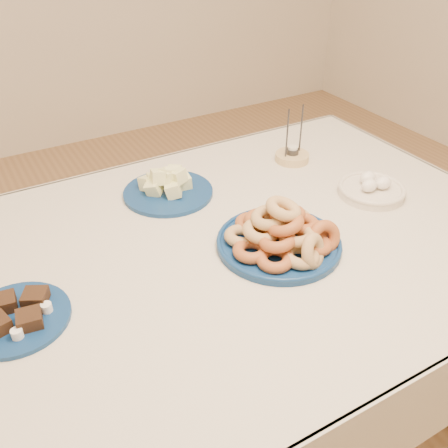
{
  "coord_description": "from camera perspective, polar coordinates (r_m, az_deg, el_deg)",
  "views": [
    {
      "loc": [
        -0.49,
        -0.9,
        1.51
      ],
      "look_at": [
        0.0,
        -0.05,
        0.85
      ],
      "focal_mm": 40.0,
      "sensor_mm": 36.0,
      "label": 1
    }
  ],
  "objects": [
    {
      "name": "candle_holder",
      "position": [
        1.71,
        7.8,
        7.73
      ],
      "size": [
        0.13,
        0.13,
        0.19
      ],
      "rotation": [
        0.0,
        0.0,
        0.17
      ],
      "color": "tan",
      "rests_on": "dining_table"
    },
    {
      "name": "ground",
      "position": [
        1.83,
        -0.84,
        -21.88
      ],
      "size": [
        5.0,
        5.0,
        0.0
      ],
      "primitive_type": "plane",
      "color": "#997048",
      "rests_on": "ground"
    },
    {
      "name": "dining_table",
      "position": [
        1.35,
        -1.07,
        -6.26
      ],
      "size": [
        1.71,
        1.11,
        0.75
      ],
      "color": "brown",
      "rests_on": "ground"
    },
    {
      "name": "egg_bowl",
      "position": [
        1.55,
        16.52,
        3.86
      ],
      "size": [
        0.21,
        0.21,
        0.07
      ],
      "rotation": [
        0.0,
        0.0,
        0.04
      ],
      "color": "beige",
      "rests_on": "dining_table"
    },
    {
      "name": "melon_plate",
      "position": [
        1.5,
        -6.49,
        4.19
      ],
      "size": [
        0.3,
        0.3,
        0.09
      ],
      "rotation": [
        0.0,
        0.0,
        0.15
      ],
      "color": "navy",
      "rests_on": "dining_table"
    },
    {
      "name": "donut_platter",
      "position": [
        1.27,
        6.61,
        -1.29
      ],
      "size": [
        0.41,
        0.41,
        0.15
      ],
      "rotation": [
        0.0,
        0.0,
        0.35
      ],
      "color": "navy",
      "rests_on": "dining_table"
    },
    {
      "name": "brownie_plate",
      "position": [
        1.16,
        -22.65,
        -9.68
      ],
      "size": [
        0.25,
        0.25,
        0.04
      ],
      "rotation": [
        0.0,
        0.0,
        -0.11
      ],
      "color": "navy",
      "rests_on": "dining_table"
    }
  ]
}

